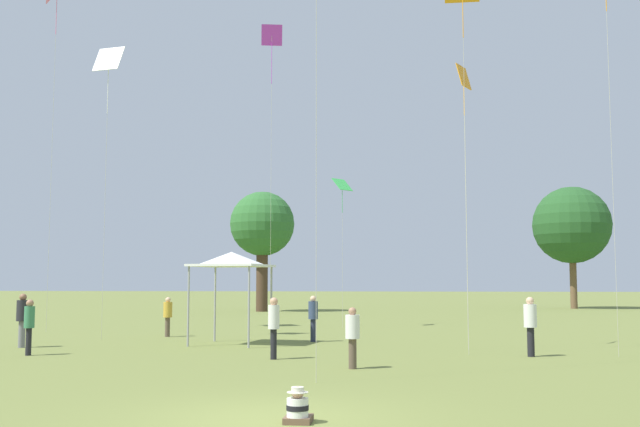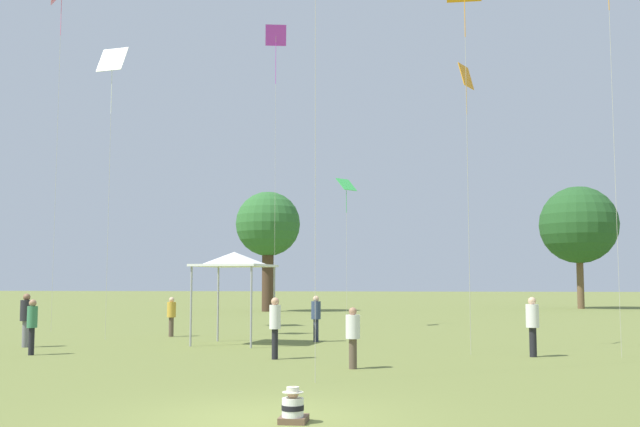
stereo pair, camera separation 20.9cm
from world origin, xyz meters
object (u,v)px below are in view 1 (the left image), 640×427
(person_standing_6, at_px, (530,321))
(person_standing_5, at_px, (29,322))
(kite_6, at_px, (464,87))
(person_standing_2, at_px, (22,315))
(person_standing_4, at_px, (274,322))
(person_standing_0, at_px, (313,314))
(kite_0, at_px, (272,47))
(kite_4, at_px, (108,66))
(seated_toddler, at_px, (298,408))
(canopy_tent, at_px, (232,260))
(distant_tree_1, at_px, (262,225))
(person_standing_3, at_px, (352,332))
(kite_2, at_px, (342,189))
(distant_tree_0, at_px, (572,225))
(person_standing_7, at_px, (168,313))

(person_standing_6, bearing_deg, person_standing_5, -57.75)
(person_standing_5, relative_size, kite_6, 0.18)
(person_standing_2, bearing_deg, person_standing_4, -161.68)
(person_standing_0, xyz_separation_m, person_standing_5, (-7.82, -5.93, 0.01))
(person_standing_2, height_order, person_standing_5, person_standing_2)
(kite_0, bearing_deg, person_standing_2, 93.78)
(kite_4, bearing_deg, person_standing_0, 55.93)
(seated_toddler, xyz_separation_m, canopy_tent, (-4.35, 14.08, 2.71))
(seated_toddler, xyz_separation_m, distant_tree_1, (-8.61, 42.30, 6.06))
(person_standing_2, height_order, distant_tree_1, distant_tree_1)
(person_standing_0, relative_size, person_standing_3, 1.08)
(kite_6, distance_m, distant_tree_1, 31.88)
(person_standing_2, xyz_separation_m, person_standing_4, (8.98, -2.79, -0.01))
(person_standing_3, bearing_deg, person_standing_0, -144.04)
(canopy_tent, bearing_deg, person_standing_6, -18.04)
(person_standing_0, bearing_deg, kite_2, 83.60)
(person_standing_2, relative_size, person_standing_5, 1.08)
(kite_0, distance_m, kite_2, 7.67)
(person_standing_0, distance_m, kite_2, 10.28)
(kite_4, distance_m, distant_tree_1, 27.06)
(person_standing_6, xyz_separation_m, canopy_tent, (-9.70, 3.16, 1.90))
(person_standing_2, xyz_separation_m, kite_6, (14.72, 0.86, 7.57))
(person_standing_2, distance_m, kite_6, 16.57)
(person_standing_0, xyz_separation_m, distant_tree_1, (-6.98, 26.72, 5.29))
(seated_toddler, relative_size, person_standing_5, 0.34)
(seated_toddler, bearing_deg, distant_tree_1, 102.14)
(person_standing_2, bearing_deg, person_standing_5, 157.26)
(kite_6, bearing_deg, person_standing_4, -165.46)
(kite_0, height_order, distant_tree_0, kite_0)
(person_standing_6, xyz_separation_m, distant_tree_0, (9.98, 39.82, 5.70))
(distant_tree_1, bearing_deg, person_standing_0, -75.37)
(seated_toddler, height_order, kite_2, kite_2)
(person_standing_4, relative_size, distant_tree_0, 0.18)
(person_standing_6, relative_size, kite_2, 0.24)
(person_standing_4, bearing_deg, canopy_tent, -0.34)
(seated_toddler, relative_size, kite_4, 0.05)
(person_standing_2, relative_size, kite_4, 0.16)
(person_standing_2, bearing_deg, distant_tree_1, -58.96)
(person_standing_0, relative_size, kite_6, 0.18)
(seated_toddler, xyz_separation_m, person_standing_4, (-2.01, 9.35, 0.82))
(canopy_tent, height_order, distant_tree_0, distant_tree_0)
(person_standing_2, xyz_separation_m, kite_4, (1.33, 3.46, 9.48))
(kite_4, bearing_deg, kite_0, 111.79)
(person_standing_2, height_order, person_standing_6, person_standing_2)
(person_standing_5, height_order, person_standing_7, person_standing_5)
(seated_toddler, xyz_separation_m, kite_6, (3.72, 13.00, 8.40))
(person_standing_2, bearing_deg, kite_2, -93.55)
(kite_2, height_order, distant_tree_0, distant_tree_0)
(seated_toddler, relative_size, distant_tree_1, 0.06)
(person_standing_0, xyz_separation_m, kite_0, (-2.93, 7.50, 12.51))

